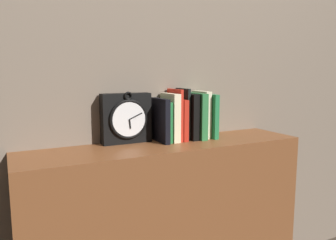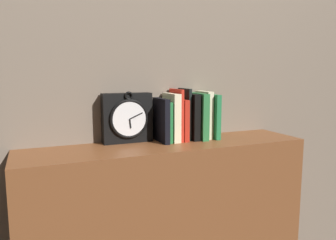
# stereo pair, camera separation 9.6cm
# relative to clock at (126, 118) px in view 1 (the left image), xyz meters

# --- Properties ---
(wall_back) EXTENTS (6.00, 0.05, 2.60)m
(wall_back) POSITION_rel_clock_xyz_m (0.15, 0.07, 0.34)
(wall_back) COLOR #756656
(wall_back) RESTS_ON ground_plane
(bookshelf) EXTENTS (1.28, 0.30, 0.85)m
(bookshelf) POSITION_rel_clock_xyz_m (0.15, -0.11, -0.53)
(bookshelf) COLOR brown
(bookshelf) RESTS_ON ground_plane
(clock) EXTENTS (0.22, 0.07, 0.23)m
(clock) POSITION_rel_clock_xyz_m (0.00, 0.00, 0.00)
(clock) COLOR black
(clock) RESTS_ON bookshelf
(book_slot0_black) EXTENTS (0.02, 0.16, 0.20)m
(book_slot0_black) POSITION_rel_clock_xyz_m (0.15, -0.04, -0.01)
(book_slot0_black) COLOR black
(book_slot0_black) RESTS_ON bookshelf
(book_slot1_green) EXTENTS (0.02, 0.14, 0.18)m
(book_slot1_green) POSITION_rel_clock_xyz_m (0.17, -0.04, -0.02)
(book_slot1_green) COLOR #206E34
(book_slot1_green) RESTS_ON bookshelf
(book_slot2_cream) EXTENTS (0.03, 0.14, 0.22)m
(book_slot2_cream) POSITION_rel_clock_xyz_m (0.20, -0.04, -0.00)
(book_slot2_cream) COLOR beige
(book_slot2_cream) RESTS_ON bookshelf
(book_slot3_red) EXTENTS (0.01, 0.14, 0.24)m
(book_slot3_red) POSITION_rel_clock_xyz_m (0.23, -0.03, 0.01)
(book_slot3_red) COLOR red
(book_slot3_red) RESTS_ON bookshelf
(book_slot4_red) EXTENTS (0.02, 0.14, 0.19)m
(book_slot4_red) POSITION_rel_clock_xyz_m (0.25, -0.04, -0.02)
(book_slot4_red) COLOR #B32214
(book_slot4_red) RESTS_ON bookshelf
(book_slot5_black) EXTENTS (0.01, 0.12, 0.24)m
(book_slot5_black) POSITION_rel_clock_xyz_m (0.27, -0.03, 0.01)
(book_slot5_black) COLOR black
(book_slot5_black) RESTS_ON bookshelf
(book_slot6_black) EXTENTS (0.03, 0.14, 0.21)m
(book_slot6_black) POSITION_rel_clock_xyz_m (0.30, -0.04, -0.00)
(book_slot6_black) COLOR black
(book_slot6_black) RESTS_ON bookshelf
(book_slot7_green) EXTENTS (0.03, 0.16, 0.22)m
(book_slot7_green) POSITION_rel_clock_xyz_m (0.34, -0.04, -0.00)
(book_slot7_green) COLOR #286D37
(book_slot7_green) RESTS_ON bookshelf
(book_slot8_cream) EXTENTS (0.03, 0.13, 0.22)m
(book_slot8_cream) POSITION_rel_clock_xyz_m (0.37, -0.03, 0.00)
(book_slot8_cream) COLOR beige
(book_slot8_cream) RESTS_ON bookshelf
(book_slot9_green) EXTENTS (0.02, 0.16, 0.21)m
(book_slot9_green) POSITION_rel_clock_xyz_m (0.40, -0.04, -0.01)
(book_slot9_green) COLOR #20713D
(book_slot9_green) RESTS_ON bookshelf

